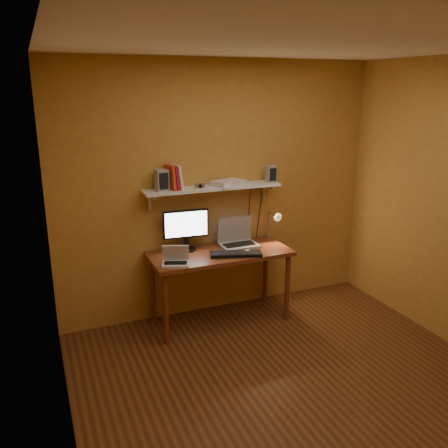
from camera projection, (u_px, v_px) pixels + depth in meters
name	position (u px, v px, depth m)	size (l,w,h in m)	color
room	(302.00, 233.00, 3.46)	(3.44, 3.24, 2.64)	#5B3517
desk	(220.00, 260.00, 4.72)	(1.40, 0.60, 0.75)	brown
wall_shelf	(213.00, 188.00, 4.70)	(1.40, 0.25, 0.21)	silver
monitor	(186.00, 228.00, 4.69)	(0.46, 0.21, 0.41)	black
laptop	(237.00, 238.00, 4.89)	(0.38, 0.28, 0.29)	gray
netbook	(176.00, 259.00, 4.36)	(0.29, 0.25, 0.18)	silver
keyboard	(236.00, 254.00, 4.60)	(0.50, 0.17, 0.03)	black
mouse	(247.00, 251.00, 4.66)	(0.09, 0.06, 0.03)	silver
desk_lamp	(274.00, 221.00, 4.99)	(0.09, 0.23, 0.38)	silver
speaker_left	(162.00, 180.00, 4.48)	(0.11, 0.11, 0.20)	gray
speaker_right	(271.00, 174.00, 4.89)	(0.09, 0.09, 0.17)	gray
books	(173.00, 177.00, 4.51)	(0.16, 0.17, 0.24)	#BC371B
shelf_camera	(200.00, 186.00, 4.57)	(0.10, 0.04, 0.06)	silver
router	(228.00, 183.00, 4.74)	(0.31, 0.20, 0.05)	silver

